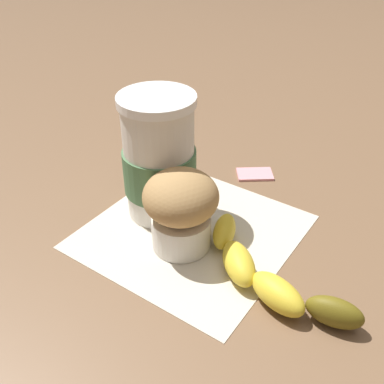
{
  "coord_description": "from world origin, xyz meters",
  "views": [
    {
      "loc": [
        0.19,
        -0.37,
        0.34
      ],
      "look_at": [
        0.0,
        0.0,
        0.06
      ],
      "focal_mm": 42.0,
      "sensor_mm": 36.0,
      "label": 1
    }
  ],
  "objects_px": {
    "coffee_cup": "(159,160)",
    "banana": "(264,274)",
    "muffin": "(180,207)",
    "sugar_packet": "(255,173)"
  },
  "relations": [
    {
      "from": "banana",
      "to": "sugar_packet",
      "type": "xyz_separation_m",
      "value": [
        -0.08,
        0.2,
        -0.01
      ]
    },
    {
      "from": "coffee_cup",
      "to": "banana",
      "type": "height_order",
      "value": "coffee_cup"
    },
    {
      "from": "coffee_cup",
      "to": "muffin",
      "type": "xyz_separation_m",
      "value": [
        0.05,
        -0.05,
        -0.02
      ]
    },
    {
      "from": "muffin",
      "to": "banana",
      "type": "relative_size",
      "value": 0.52
    },
    {
      "from": "coffee_cup",
      "to": "banana",
      "type": "distance_m",
      "value": 0.18
    },
    {
      "from": "coffee_cup",
      "to": "sugar_packet",
      "type": "height_order",
      "value": "coffee_cup"
    },
    {
      "from": "coffee_cup",
      "to": "banana",
      "type": "relative_size",
      "value": 0.83
    },
    {
      "from": "muffin",
      "to": "coffee_cup",
      "type": "bearing_deg",
      "value": 138.3
    },
    {
      "from": "muffin",
      "to": "sugar_packet",
      "type": "relative_size",
      "value": 1.9
    },
    {
      "from": "coffee_cup",
      "to": "banana",
      "type": "xyz_separation_m",
      "value": [
        0.16,
        -0.06,
        -0.06
      ]
    }
  ]
}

